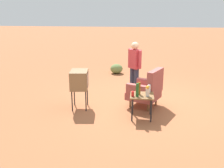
{
  "coord_description": "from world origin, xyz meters",
  "views": [
    {
      "loc": [
        7.05,
        -0.12,
        2.61
      ],
      "look_at": [
        0.45,
        -0.86,
        0.65
      ],
      "focal_mm": 41.75,
      "sensor_mm": 36.0,
      "label": 1
    }
  ],
  "objects_px": {
    "soda_can_red": "(133,94)",
    "bottle_tall_amber": "(139,88)",
    "armchair": "(147,89)",
    "side_table": "(142,98)",
    "bottle_wine_green": "(137,90)",
    "flower_vase": "(148,90)",
    "tv_on_stand": "(79,80)",
    "bottle_short_clear": "(149,89)",
    "person_standing": "(135,66)"
  },
  "relations": [
    {
      "from": "flower_vase",
      "to": "person_standing",
      "type": "bearing_deg",
      "value": -168.47
    },
    {
      "from": "person_standing",
      "to": "bottle_wine_green",
      "type": "height_order",
      "value": "person_standing"
    },
    {
      "from": "armchair",
      "to": "side_table",
      "type": "distance_m",
      "value": 0.78
    },
    {
      "from": "flower_vase",
      "to": "side_table",
      "type": "bearing_deg",
      "value": -121.69
    },
    {
      "from": "side_table",
      "to": "bottle_wine_green",
      "type": "bearing_deg",
      "value": -42.44
    },
    {
      "from": "bottle_wine_green",
      "to": "bottle_tall_amber",
      "type": "distance_m",
      "value": 0.18
    },
    {
      "from": "bottle_short_clear",
      "to": "flower_vase",
      "type": "distance_m",
      "value": 0.28
    },
    {
      "from": "person_standing",
      "to": "bottle_wine_green",
      "type": "distance_m",
      "value": 1.83
    },
    {
      "from": "bottle_wine_green",
      "to": "flower_vase",
      "type": "xyz_separation_m",
      "value": [
        -0.05,
        0.24,
        -0.01
      ]
    },
    {
      "from": "armchair",
      "to": "side_table",
      "type": "relative_size",
      "value": 1.79
    },
    {
      "from": "tv_on_stand",
      "to": "person_standing",
      "type": "relative_size",
      "value": 0.63
    },
    {
      "from": "soda_can_red",
      "to": "bottle_tall_amber",
      "type": "bearing_deg",
      "value": 140.67
    },
    {
      "from": "tv_on_stand",
      "to": "soda_can_red",
      "type": "relative_size",
      "value": 8.44
    },
    {
      "from": "person_standing",
      "to": "flower_vase",
      "type": "distance_m",
      "value": 1.82
    },
    {
      "from": "bottle_wine_green",
      "to": "bottle_tall_amber",
      "type": "relative_size",
      "value": 1.07
    },
    {
      "from": "bottle_short_clear",
      "to": "tv_on_stand",
      "type": "bearing_deg",
      "value": -98.86
    },
    {
      "from": "soda_can_red",
      "to": "bottle_short_clear",
      "type": "distance_m",
      "value": 0.51
    },
    {
      "from": "armchair",
      "to": "tv_on_stand",
      "type": "bearing_deg",
      "value": -80.86
    },
    {
      "from": "armchair",
      "to": "bottle_wine_green",
      "type": "distance_m",
      "value": 0.96
    },
    {
      "from": "tv_on_stand",
      "to": "person_standing",
      "type": "bearing_deg",
      "value": 130.79
    },
    {
      "from": "flower_vase",
      "to": "soda_can_red",
      "type": "bearing_deg",
      "value": -81.39
    },
    {
      "from": "soda_can_red",
      "to": "bottle_short_clear",
      "type": "relative_size",
      "value": 0.61
    },
    {
      "from": "tv_on_stand",
      "to": "flower_vase",
      "type": "xyz_separation_m",
      "value": [
        0.56,
        1.77,
        -0.04
      ]
    },
    {
      "from": "armchair",
      "to": "person_standing",
      "type": "relative_size",
      "value": 0.65
    },
    {
      "from": "bottle_wine_green",
      "to": "bottle_short_clear",
      "type": "bearing_deg",
      "value": 138.43
    },
    {
      "from": "tv_on_stand",
      "to": "person_standing",
      "type": "xyz_separation_m",
      "value": [
        -1.21,
        1.41,
        0.16
      ]
    },
    {
      "from": "soda_can_red",
      "to": "bottle_wine_green",
      "type": "relative_size",
      "value": 0.38
    },
    {
      "from": "bottle_short_clear",
      "to": "bottle_wine_green",
      "type": "xyz_separation_m",
      "value": [
        0.32,
        -0.29,
        0.06
      ]
    },
    {
      "from": "armchair",
      "to": "tv_on_stand",
      "type": "relative_size",
      "value": 1.03
    },
    {
      "from": "bottle_short_clear",
      "to": "flower_vase",
      "type": "bearing_deg",
      "value": -9.51
    },
    {
      "from": "tv_on_stand",
      "to": "flower_vase",
      "type": "bearing_deg",
      "value": 72.44
    },
    {
      "from": "bottle_tall_amber",
      "to": "soda_can_red",
      "type": "bearing_deg",
      "value": -39.33
    },
    {
      "from": "tv_on_stand",
      "to": "person_standing",
      "type": "height_order",
      "value": "person_standing"
    },
    {
      "from": "flower_vase",
      "to": "bottle_tall_amber",
      "type": "bearing_deg",
      "value": -121.84
    },
    {
      "from": "bottle_wine_green",
      "to": "bottle_tall_amber",
      "type": "bearing_deg",
      "value": 166.81
    },
    {
      "from": "armchair",
      "to": "bottle_wine_green",
      "type": "height_order",
      "value": "armchair"
    },
    {
      "from": "person_standing",
      "to": "soda_can_red",
      "type": "xyz_separation_m",
      "value": [
        1.82,
        0.02,
        -0.29
      ]
    },
    {
      "from": "armchair",
      "to": "bottle_short_clear",
      "type": "distance_m",
      "value": 0.6
    },
    {
      "from": "person_standing",
      "to": "armchair",
      "type": "bearing_deg",
      "value": 22.09
    },
    {
      "from": "person_standing",
      "to": "bottle_short_clear",
      "type": "relative_size",
      "value": 8.2
    },
    {
      "from": "side_table",
      "to": "bottle_tall_amber",
      "type": "distance_m",
      "value": 0.25
    },
    {
      "from": "soda_can_red",
      "to": "bottle_short_clear",
      "type": "bearing_deg",
      "value": 129.96
    },
    {
      "from": "person_standing",
      "to": "bottle_tall_amber",
      "type": "bearing_deg",
      "value": 5.57
    },
    {
      "from": "side_table",
      "to": "bottle_tall_amber",
      "type": "height_order",
      "value": "bottle_tall_amber"
    },
    {
      "from": "soda_can_red",
      "to": "bottle_tall_amber",
      "type": "relative_size",
      "value": 0.41
    },
    {
      "from": "bottle_tall_amber",
      "to": "bottle_short_clear",
      "type": "bearing_deg",
      "value": 121.53
    },
    {
      "from": "side_table",
      "to": "person_standing",
      "type": "distance_m",
      "value": 1.76
    },
    {
      "from": "tv_on_stand",
      "to": "flower_vase",
      "type": "height_order",
      "value": "tv_on_stand"
    },
    {
      "from": "soda_can_red",
      "to": "flower_vase",
      "type": "distance_m",
      "value": 0.36
    },
    {
      "from": "bottle_short_clear",
      "to": "bottle_wine_green",
      "type": "height_order",
      "value": "bottle_wine_green"
    }
  ]
}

